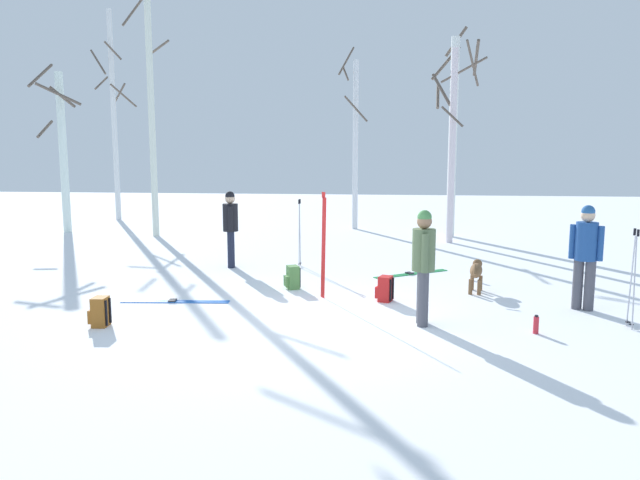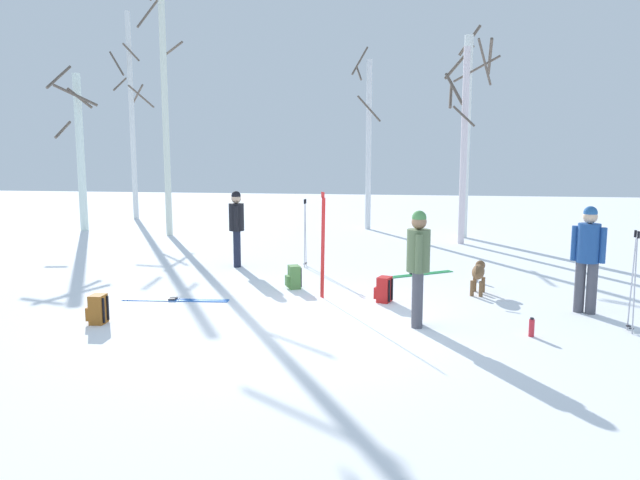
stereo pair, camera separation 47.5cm
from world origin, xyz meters
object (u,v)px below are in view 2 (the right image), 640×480
object	(u,v)px
water_bottle_0	(532,328)
dog	(478,273)
ski_pair_lying_1	(416,275)
birch_tree_3	(368,142)
birch_tree_4	(465,142)
ski_pair_lying_0	(175,300)
person_0	(588,252)
birch_tree_2	(165,104)
person_1	(418,261)
backpack_2	(98,310)
water_bottle_1	(477,276)
ski_poles_0	(634,279)
backpack_1	(384,290)
birch_tree_1	(79,148)
ski_poles_1	(305,231)
ski_pair_planted_0	(323,246)
birch_tree_0	(132,114)
backpack_0	(294,277)
birch_tree_5	(466,131)
person_2	(237,224)

from	to	relation	value
water_bottle_0	dog	bearing A→B (deg)	100.86
ski_pair_lying_1	birch_tree_3	size ratio (longest dim) A/B	0.26
birch_tree_4	dog	bearing A→B (deg)	-91.22
ski_pair_lying_0	birch_tree_4	size ratio (longest dim) A/B	0.34
person_0	birch_tree_2	bearing A→B (deg)	143.56
dog	water_bottle_0	xyz separation A→B (m)	(0.49, -2.55, -0.26)
person_1	birch_tree_3	size ratio (longest dim) A/B	0.28
backpack_2	water_bottle_1	world-z (taller)	backpack_2
ski_poles_0	water_bottle_1	distance (m)	3.67
backpack_1	birch_tree_1	world-z (taller)	birch_tree_1
person_1	person_0	bearing A→B (deg)	24.31
ski_poles_0	dog	bearing A→B (deg)	132.44
ski_poles_0	backpack_1	bearing A→B (deg)	161.73
ski_poles_1	backpack_1	xyz separation A→B (m)	(1.96, -3.01, -0.60)
backpack_1	ski_poles_0	bearing A→B (deg)	-18.27
person_1	water_bottle_1	distance (m)	3.61
birch_tree_4	ski_pair_planted_0	bearing A→B (deg)	-111.89
person_0	birch_tree_0	size ratio (longest dim) A/B	0.22
water_bottle_1	birch_tree_0	size ratio (longest dim) A/B	0.03
backpack_0	birch_tree_0	world-z (taller)	birch_tree_0
water_bottle_0	water_bottle_1	bearing A→B (deg)	96.62
person_1	birch_tree_4	bearing A→B (deg)	81.93
ski_poles_0	ski_pair_lying_0	bearing A→B (deg)	174.57
birch_tree_0	birch_tree_5	bearing A→B (deg)	-14.85
ski_pair_lying_0	birch_tree_4	xyz separation A→B (m)	(5.38, 7.76, 2.88)
backpack_2	birch_tree_4	size ratio (longest dim) A/B	0.08
ski_pair_planted_0	ski_pair_lying_0	distance (m)	2.74
person_2	birch_tree_0	xyz separation A→B (m)	(-7.10, 9.18, 3.12)
ski_poles_1	birch_tree_4	bearing A→B (deg)	48.57
ski_pair_planted_0	ski_poles_1	bearing A→B (deg)	106.86
dog	ski_pair_planted_0	distance (m)	2.91
person_2	birch_tree_3	world-z (taller)	birch_tree_3
person_2	birch_tree_5	xyz separation A→B (m)	(5.40, 5.87, 2.28)
person_0	birch_tree_2	xyz separation A→B (m)	(-10.46, 7.72, 3.11)
ski_poles_1	birch_tree_4	distance (m)	6.04
person_1	birch_tree_0	distance (m)	17.66
ski_pair_planted_0	backpack_2	distance (m)	3.81
ski_pair_lying_1	backpack_0	size ratio (longest dim) A/B	3.62
dog	ski_pair_lying_1	bearing A→B (deg)	126.69
person_0	backpack_2	bearing A→B (deg)	-165.82
birch_tree_1	backpack_2	bearing A→B (deg)	-57.78
birch_tree_5	person_0	bearing A→B (deg)	-81.53
backpack_1	water_bottle_0	xyz separation A→B (m)	(2.15, -1.63, -0.09)
ski_pair_lying_0	backpack_1	bearing A→B (deg)	7.93
person_0	birch_tree_3	size ratio (longest dim) A/B	0.28
backpack_1	water_bottle_1	distance (m)	2.60
backpack_0	ski_poles_1	bearing A→B (deg)	95.43
person_0	backpack_0	world-z (taller)	person_0
ski_pair_lying_0	birch_tree_2	distance (m)	9.74
ski_pair_lying_0	birch_tree_0	size ratio (longest dim) A/B	0.23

